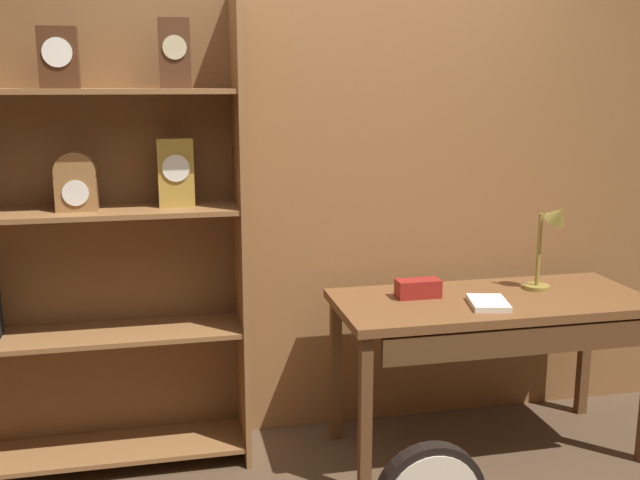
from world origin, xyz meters
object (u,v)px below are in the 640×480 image
at_px(desk_lamp, 551,237).
at_px(toolbox_small, 418,288).
at_px(workbench, 493,317).
at_px(open_repair_manual, 488,303).
at_px(bookshelf, 71,237).

relative_size(desk_lamp, toolbox_small, 2.13).
bearing_deg(workbench, desk_lamp, 15.04).
bearing_deg(toolbox_small, open_repair_manual, -36.47).
xyz_separation_m(toolbox_small, open_repair_manual, (0.26, -0.19, -0.03)).
relative_size(desk_lamp, open_repair_manual, 1.96).
relative_size(workbench, toolbox_small, 7.15).
bearing_deg(desk_lamp, workbench, -164.96).
height_order(bookshelf, workbench, bookshelf).
distance_m(bookshelf, workbench, 1.92).
bearing_deg(open_repair_manual, toolbox_small, 156.31).
bearing_deg(bookshelf, open_repair_manual, -11.88).
height_order(desk_lamp, toolbox_small, desk_lamp).
bearing_deg(desk_lamp, bookshelf, 174.56).
relative_size(toolbox_small, open_repair_manual, 0.92).
height_order(bookshelf, open_repair_manual, bookshelf).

